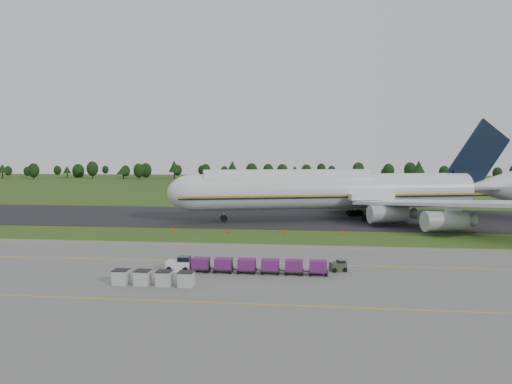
# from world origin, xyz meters

# --- Properties ---
(ground) EXTENTS (600.00, 600.00, 0.00)m
(ground) POSITION_xyz_m (0.00, 0.00, 0.00)
(ground) COLOR #2D4A16
(ground) RESTS_ON ground
(apron) EXTENTS (300.00, 52.00, 0.06)m
(apron) POSITION_xyz_m (0.00, -34.00, 0.03)
(apron) COLOR slate
(apron) RESTS_ON ground
(taxiway) EXTENTS (300.00, 40.00, 0.08)m
(taxiway) POSITION_xyz_m (0.00, 28.00, 0.04)
(taxiway) COLOR black
(taxiway) RESTS_ON ground
(apron_markings) EXTENTS (300.00, 30.20, 0.01)m
(apron_markings) POSITION_xyz_m (0.00, -26.98, 0.06)
(apron_markings) COLOR #C5A60B
(apron_markings) RESTS_ON apron
(tree_line) EXTENTS (524.42, 22.13, 11.81)m
(tree_line) POSITION_xyz_m (-3.75, 219.55, 6.31)
(tree_line) COLOR black
(tree_line) RESTS_ON ground
(aircraft) EXTENTS (80.41, 75.45, 22.66)m
(aircraft) POSITION_xyz_m (20.00, 26.43, 6.47)
(aircraft) COLOR silver
(aircraft) RESTS_ON ground
(baggage_train) EXTENTS (19.19, 1.74, 1.67)m
(baggage_train) POSITION_xyz_m (6.11, -27.64, 0.97)
(baggage_train) COLOR silver
(baggage_train) RESTS_ON apron
(utility_cart) EXTENTS (2.17, 1.72, 1.04)m
(utility_cart) POSITION_xyz_m (17.21, -25.39, 0.57)
(utility_cart) COLOR #323A28
(utility_cart) RESTS_ON apron
(uld_row) EXTENTS (8.82, 1.62, 1.60)m
(uld_row) POSITION_xyz_m (-2.63, -34.54, 0.87)
(uld_row) COLOR #AEAEAE
(uld_row) RESTS_ON apron
(edge_markers) EXTENTS (31.35, 0.30, 0.60)m
(edge_markers) POSITION_xyz_m (3.70, 4.07, 0.27)
(edge_markers) COLOR #E54307
(edge_markers) RESTS_ON ground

